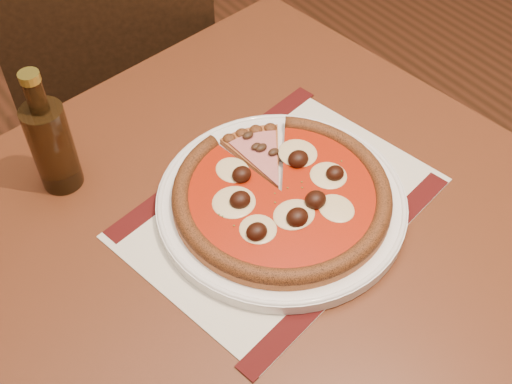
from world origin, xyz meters
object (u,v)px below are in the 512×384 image
Objects in this scene: table at (264,257)px; plate at (281,203)px; pizza at (282,194)px; chair_far at (122,100)px; bottle at (51,143)px.

plate is (0.03, -0.00, 0.11)m from table.
pizza is at bearing -106.26° from plate.
chair_far is at bearing 85.65° from pizza.
bottle reaches higher than chair_far.
pizza is 1.54× the size of bottle.
pizza reaches higher than table.
plate reaches higher than table.
bottle is (-0.22, 0.23, 0.07)m from plate.
chair_far is 4.34× the size of bottle.
pizza is (0.03, -0.00, 0.13)m from table.
plate is 0.33m from bottle.
table is 0.35m from bottle.
plate is (-0.05, -0.64, 0.27)m from chair_far.
pizza is at bearing -9.08° from table.
table is 0.12m from plate.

